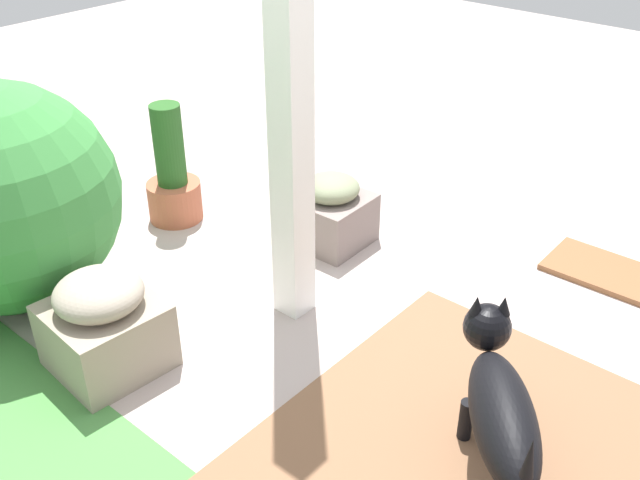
{
  "coord_description": "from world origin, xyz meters",
  "views": [
    {
      "loc": [
        -1.77,
        2.08,
        2.07
      ],
      "look_at": [
        0.07,
        -0.06,
        0.38
      ],
      "focal_mm": 40.9,
      "sensor_mm": 36.0,
      "label": 1
    }
  ],
  "objects": [
    {
      "name": "terracotta_pot_tall",
      "position": [
        1.28,
        -0.18,
        0.24
      ],
      "size": [
        0.31,
        0.31,
        0.69
      ],
      "color": "#AF5B3F",
      "rests_on": "ground"
    },
    {
      "name": "dog",
      "position": [
        -1.04,
        0.3,
        0.31
      ],
      "size": [
        0.61,
        0.69,
        0.54
      ],
      "color": "black",
      "rests_on": "ground"
    },
    {
      "name": "round_shrub",
      "position": [
        1.23,
        0.81,
        0.54
      ],
      "size": [
        1.07,
        1.07,
        1.07
      ],
      "primitive_type": "sphere",
      "color": "#39833C",
      "rests_on": "ground"
    },
    {
      "name": "ground_plane",
      "position": [
        0.0,
        0.0,
        0.0
      ],
      "size": [
        12.0,
        12.0,
        0.0
      ],
      "primitive_type": "plane",
      "color": "#B3A29C"
    },
    {
      "name": "stone_planter_mid",
      "position": [
        0.48,
        0.84,
        0.21
      ],
      "size": [
        0.47,
        0.47,
        0.45
      ],
      "color": "gray",
      "rests_on": "ground"
    },
    {
      "name": "doormat",
      "position": [
        -0.87,
        -1.23,
        0.01
      ],
      "size": [
        0.61,
        0.37,
        0.03
      ],
      "primitive_type": "cube",
      "rotation": [
        0.0,
        0.0,
        0.02
      ],
      "color": "brown",
      "rests_on": "ground"
    },
    {
      "name": "porch_pillar",
      "position": [
        0.16,
        0.02,
        1.21
      ],
      "size": [
        0.14,
        0.14,
        2.41
      ],
      "primitive_type": "cube",
      "color": "white",
      "rests_on": "ground"
    },
    {
      "name": "stone_planter_nearest",
      "position": [
        0.43,
        -0.56,
        0.18
      ],
      "size": [
        0.4,
        0.39,
        0.4
      ],
      "color": "gray",
      "rests_on": "ground"
    }
  ]
}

